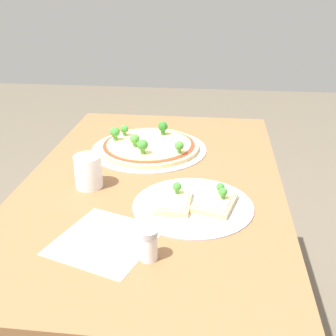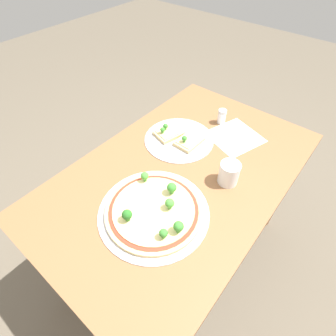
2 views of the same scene
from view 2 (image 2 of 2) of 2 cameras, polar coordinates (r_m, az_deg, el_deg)
The scene contains 7 objects.
ground_plane at distance 1.69m, azimuth 1.95°, elevation -17.87°, with size 8.00×8.00×0.00m, color brown.
dining_table at distance 1.15m, azimuth 2.74°, elevation -4.18°, with size 1.20×0.75×0.74m.
pizza_tray_whole at distance 0.94m, azimuth -3.04°, elevation -9.18°, with size 0.40×0.40×0.07m.
pizza_tray_slice at distance 1.21m, azimuth 2.28°, elevation 6.61°, with size 0.32×0.32×0.06m.
drinking_cup at distance 1.03m, azimuth 13.13°, elevation -1.13°, with size 0.08×0.08×0.09m, color white.
condiment_shaker at distance 1.32m, azimuth 11.62°, elevation 10.95°, with size 0.04×0.04×0.07m.
paper_menu at distance 1.27m, azimuth 14.30°, elevation 6.58°, with size 0.22×0.21×0.00m, color silver.
Camera 2 is at (0.60, 0.42, 1.53)m, focal length 28.00 mm.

